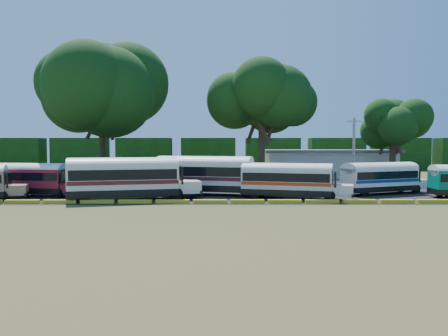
{
  "coord_description": "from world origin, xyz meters",
  "views": [
    {
      "loc": [
        2.42,
        -33.76,
        4.66
      ],
      "look_at": [
        2.65,
        6.0,
        2.58
      ],
      "focal_mm": 35.0,
      "sensor_mm": 36.0,
      "label": 1
    }
  ],
  "objects_px": {
    "bus_white_red": "(289,179)",
    "tree_west": "(102,85)",
    "bus_red": "(29,177)",
    "bus_cream_west": "(127,176)"
  },
  "relations": [
    {
      "from": "bus_red",
      "to": "bus_white_red",
      "type": "distance_m",
      "value": 23.59
    },
    {
      "from": "bus_cream_west",
      "to": "tree_west",
      "type": "bearing_deg",
      "value": 97.56
    },
    {
      "from": "bus_red",
      "to": "tree_west",
      "type": "bearing_deg",
      "value": 84.26
    },
    {
      "from": "bus_cream_west",
      "to": "bus_white_red",
      "type": "relative_size",
      "value": 1.17
    },
    {
      "from": "bus_cream_west",
      "to": "tree_west",
      "type": "height_order",
      "value": "tree_west"
    },
    {
      "from": "bus_red",
      "to": "bus_cream_west",
      "type": "height_order",
      "value": "bus_cream_west"
    },
    {
      "from": "tree_west",
      "to": "bus_cream_west",
      "type": "bearing_deg",
      "value": -68.18
    },
    {
      "from": "bus_red",
      "to": "bus_white_red",
      "type": "height_order",
      "value": "bus_white_red"
    },
    {
      "from": "bus_white_red",
      "to": "tree_west",
      "type": "height_order",
      "value": "tree_west"
    },
    {
      "from": "bus_red",
      "to": "bus_white_red",
      "type": "xyz_separation_m",
      "value": [
        23.5,
        -2.05,
        0.02
      ]
    }
  ]
}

